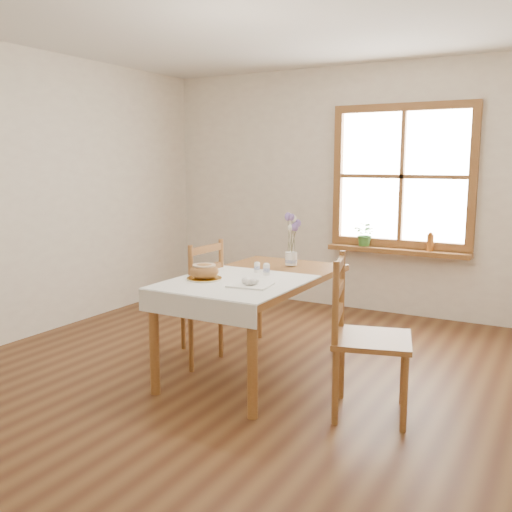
{
  "coord_description": "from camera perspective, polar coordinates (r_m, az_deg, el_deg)",
  "views": [
    {
      "loc": [
        2.07,
        -3.39,
        1.6
      ],
      "look_at": [
        0.0,
        0.3,
        0.9
      ],
      "focal_mm": 40.0,
      "sensor_mm": 36.0,
      "label": 1
    }
  ],
  "objects": [
    {
      "name": "pepper_shaker",
      "position": [
        4.27,
        1.06,
        -1.3
      ],
      "size": [
        0.06,
        0.06,
        0.1
      ],
      "primitive_type": "cylinder",
      "rotation": [
        0.0,
        0.0,
        -0.17
      ],
      "color": "white",
      "rests_on": "table_linen"
    },
    {
      "name": "table_linen",
      "position": [
        4.05,
        -2.1,
        -2.64
      ],
      "size": [
        0.91,
        0.99,
        0.01
      ],
      "primitive_type": "cube",
      "color": "silver",
      "rests_on": "dining_table"
    },
    {
      "name": "potted_plant",
      "position": [
        6.15,
        10.9,
        1.9
      ],
      "size": [
        0.29,
        0.3,
        0.2
      ],
      "primitive_type": "imported",
      "rotation": [
        0.0,
        0.0,
        -0.27
      ],
      "color": "#3A7830",
      "rests_on": "window_sill"
    },
    {
      "name": "ground",
      "position": [
        4.28,
        -2.01,
        -12.56
      ],
      "size": [
        5.0,
        5.0,
        0.0
      ],
      "primitive_type": "plane",
      "color": "brown",
      "rests_on": "ground"
    },
    {
      "name": "chair_right",
      "position": [
        3.69,
        11.55,
        -7.95
      ],
      "size": [
        0.61,
        0.59,
        1.02
      ],
      "primitive_type": null,
      "rotation": [
        0.0,
        0.0,
        1.84
      ],
      "color": "brown",
      "rests_on": "ground"
    },
    {
      "name": "window",
      "position": [
        6.06,
        14.42,
        7.71
      ],
      "size": [
        1.46,
        0.08,
        1.46
      ],
      "color": "brown",
      "rests_on": "ground"
    },
    {
      "name": "chair_left",
      "position": [
        4.64,
        -6.99,
        -4.46
      ],
      "size": [
        0.5,
        0.48,
        0.99
      ],
      "primitive_type": null,
      "rotation": [
        0.0,
        0.0,
        -1.61
      ],
      "color": "brown",
      "rests_on": "ground"
    },
    {
      "name": "bread_loaf",
      "position": [
        4.12,
        -5.21,
        -1.39
      ],
      "size": [
        0.21,
        0.21,
        0.12
      ],
      "primitive_type": "ellipsoid",
      "color": "#A96C3C",
      "rests_on": "bread_plate"
    },
    {
      "name": "eggs",
      "position": [
        3.9,
        -0.57,
        -2.49
      ],
      "size": [
        0.24,
        0.22,
        0.05
      ],
      "primitive_type": null,
      "rotation": [
        0.0,
        0.0,
        0.14
      ],
      "color": "silver",
      "rests_on": "egg_napkin"
    },
    {
      "name": "egg_napkin",
      "position": [
        3.91,
        -0.57,
        -2.91
      ],
      "size": [
        0.3,
        0.27,
        0.01
      ],
      "primitive_type": "cube",
      "rotation": [
        0.0,
        0.0,
        0.14
      ],
      "color": "silver",
      "rests_on": "table_linen"
    },
    {
      "name": "lavender_bouquet",
      "position": [
        4.67,
        3.55,
        2.26
      ],
      "size": [
        0.17,
        0.17,
        0.32
      ],
      "primitive_type": null,
      "color": "#6D5394",
      "rests_on": "flower_vase"
    },
    {
      "name": "bread_plate",
      "position": [
        4.14,
        -5.2,
        -2.27
      ],
      "size": [
        0.29,
        0.29,
        0.01
      ],
      "primitive_type": "cylinder",
      "rotation": [
        0.0,
        0.0,
        0.2
      ],
      "color": "white",
      "rests_on": "table_linen"
    },
    {
      "name": "dining_table",
      "position": [
        4.33,
        -0.0,
        -3.07
      ],
      "size": [
        0.9,
        1.6,
        0.75
      ],
      "color": "brown",
      "rests_on": "ground"
    },
    {
      "name": "salt_shaker",
      "position": [
        4.38,
        0.1,
        -1.09
      ],
      "size": [
        0.05,
        0.05,
        0.09
      ],
      "primitive_type": "cylinder",
      "rotation": [
        0.0,
        0.0,
        -0.11
      ],
      "color": "white",
      "rests_on": "table_linen"
    },
    {
      "name": "room_walls",
      "position": [
        3.97,
        -2.16,
        10.93
      ],
      "size": [
        4.6,
        5.1,
        2.65
      ],
      "color": "white",
      "rests_on": "ground"
    },
    {
      "name": "flower_vase",
      "position": [
        4.7,
        3.52,
        -0.35
      ],
      "size": [
        0.12,
        0.12,
        0.11
      ],
      "primitive_type": "cylinder",
      "rotation": [
        0.0,
        0.0,
        0.21
      ],
      "color": "white",
      "rests_on": "dining_table"
    },
    {
      "name": "amber_bottle",
      "position": [
        5.97,
        17.03,
        1.4
      ],
      "size": [
        0.07,
        0.07,
        0.19
      ],
      "primitive_type": "cylinder",
      "rotation": [
        0.0,
        0.0,
        -0.07
      ],
      "color": "#A2571D",
      "rests_on": "window_sill"
    },
    {
      "name": "window_sill",
      "position": [
        6.06,
        13.96,
        0.51
      ],
      "size": [
        1.46,
        0.2,
        0.05
      ],
      "color": "brown",
      "rests_on": "ground"
    }
  ]
}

